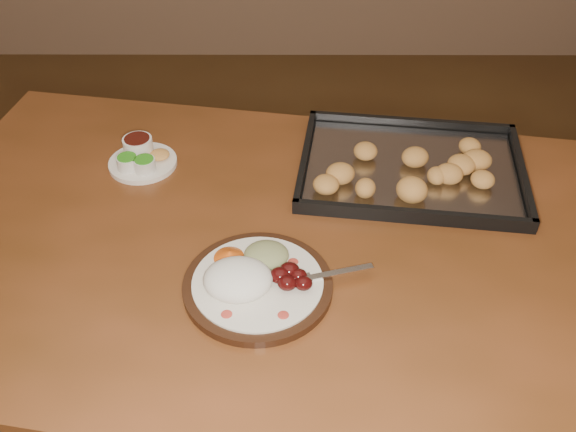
{
  "coord_description": "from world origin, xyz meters",
  "views": [
    {
      "loc": [
        0.22,
        -1.19,
        1.57
      ],
      "look_at": [
        0.22,
        -0.25,
        0.77
      ],
      "focal_mm": 40.0,
      "sensor_mm": 36.0,
      "label": 1
    }
  ],
  "objects": [
    {
      "name": "dinner_plate",
      "position": [
        0.16,
        -0.42,
        0.77
      ],
      "size": [
        0.33,
        0.26,
        0.06
      ],
      "rotation": [
        0.0,
        0.0,
        0.14
      ],
      "color": "black",
      "rests_on": "dining_table"
    },
    {
      "name": "condiment_saucer",
      "position": [
        -0.1,
        -0.05,
        0.77
      ],
      "size": [
        0.15,
        0.15,
        0.05
      ],
      "rotation": [
        0.0,
        0.0,
        0.1
      ],
      "color": "white",
      "rests_on": "dining_table"
    },
    {
      "name": "dining_table",
      "position": [
        0.22,
        -0.3,
        0.65
      ],
      "size": [
        1.63,
        1.14,
        0.75
      ],
      "rotation": [
        0.0,
        0.0,
        -0.17
      ],
      "color": "brown",
      "rests_on": "ground"
    },
    {
      "name": "ground",
      "position": [
        0.0,
        0.0,
        0.0
      ],
      "size": [
        4.0,
        4.0,
        0.0
      ],
      "primitive_type": "plane",
      "color": "#50371B",
      "rests_on": "ground"
    },
    {
      "name": "baking_tray",
      "position": [
        0.48,
        -0.08,
        0.77
      ],
      "size": [
        0.51,
        0.4,
        0.05
      ],
      "rotation": [
        0.0,
        0.0,
        -0.13
      ],
      "color": "black",
      "rests_on": "dining_table"
    }
  ]
}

